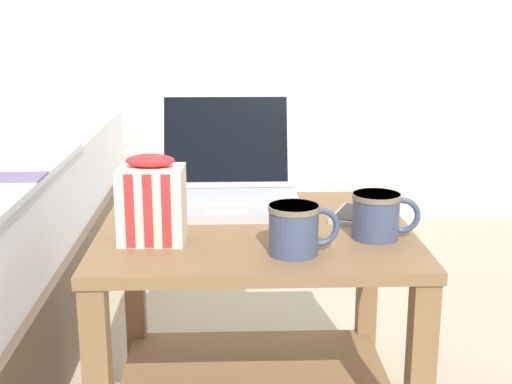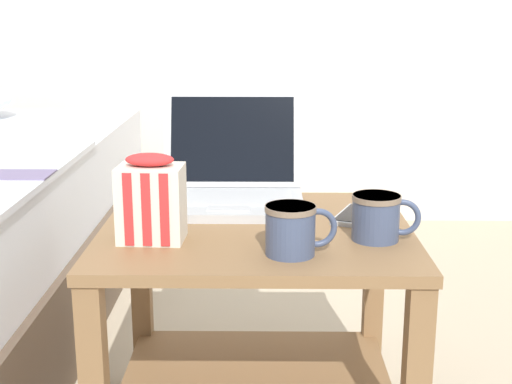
{
  "view_description": "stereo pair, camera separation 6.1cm",
  "coord_description": "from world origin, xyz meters",
  "px_view_note": "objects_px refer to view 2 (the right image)",
  "views": [
    {
      "loc": [
        -0.05,
        -1.33,
        0.88
      ],
      "look_at": [
        0.0,
        -0.04,
        0.55
      ],
      "focal_mm": 50.0,
      "sensor_mm": 36.0,
      "label": 1
    },
    {
      "loc": [
        0.01,
        -1.33,
        0.88
      ],
      "look_at": [
        0.0,
        -0.04,
        0.55
      ],
      "focal_mm": 50.0,
      "sensor_mm": 36.0,
      "label": 2
    }
  ],
  "objects_px": {
    "snack_bag": "(151,200)",
    "cell_phone": "(358,216)",
    "mug_front_right": "(292,227)",
    "laptop": "(231,182)",
    "mug_front_left": "(378,215)"
  },
  "relations": [
    {
      "from": "mug_front_right",
      "to": "snack_bag",
      "type": "xyz_separation_m",
      "value": [
        -0.25,
        0.08,
        0.03
      ]
    },
    {
      "from": "mug_front_left",
      "to": "mug_front_right",
      "type": "height_order",
      "value": "mug_front_right"
    },
    {
      "from": "snack_bag",
      "to": "cell_phone",
      "type": "bearing_deg",
      "value": 20.18
    },
    {
      "from": "laptop",
      "to": "snack_bag",
      "type": "distance_m",
      "value": 0.3
    },
    {
      "from": "cell_phone",
      "to": "snack_bag",
      "type": "bearing_deg",
      "value": -159.82
    },
    {
      "from": "laptop",
      "to": "mug_front_left",
      "type": "height_order",
      "value": "laptop"
    },
    {
      "from": "laptop",
      "to": "mug_front_left",
      "type": "distance_m",
      "value": 0.38
    },
    {
      "from": "snack_bag",
      "to": "mug_front_right",
      "type": "bearing_deg",
      "value": -16.69
    },
    {
      "from": "laptop",
      "to": "mug_front_left",
      "type": "bearing_deg",
      "value": -42.55
    },
    {
      "from": "mug_front_right",
      "to": "laptop",
      "type": "bearing_deg",
      "value": 109.61
    },
    {
      "from": "snack_bag",
      "to": "cell_phone",
      "type": "relative_size",
      "value": 1.03
    },
    {
      "from": "mug_front_left",
      "to": "snack_bag",
      "type": "xyz_separation_m",
      "value": [
        -0.41,
        -0.01,
        0.03
      ]
    },
    {
      "from": "snack_bag",
      "to": "cell_phone",
      "type": "xyz_separation_m",
      "value": [
        0.4,
        0.15,
        -0.07
      ]
    },
    {
      "from": "mug_front_right",
      "to": "cell_phone",
      "type": "distance_m",
      "value": 0.27
    },
    {
      "from": "laptop",
      "to": "mug_front_left",
      "type": "xyz_separation_m",
      "value": [
        0.28,
        -0.26,
        0.0
      ]
    }
  ]
}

